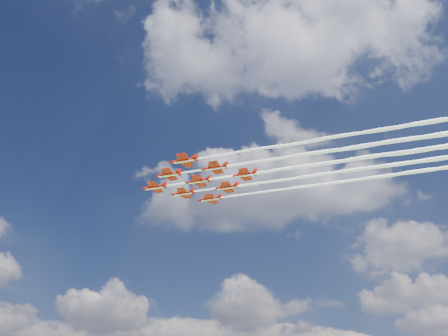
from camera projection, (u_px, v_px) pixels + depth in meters
The scene contains 9 objects.
jet_lead at pixel (299, 167), 157.41m from camera, with size 120.59×9.32×2.73m.
jet_row2_port at pixel (323, 152), 148.90m from camera, with size 120.59×9.32×2.73m.
jet_row2_starb at pixel (326, 174), 161.67m from camera, with size 120.59×9.32×2.73m.
jet_row3_port at pixel (349, 135), 140.39m from camera, with size 120.59×9.32×2.73m.
jet_row3_centre at pixel (351, 160), 153.16m from camera, with size 120.59×9.32×2.73m.
jet_row3_starb at pixel (352, 180), 165.94m from camera, with size 120.59×9.32×2.73m.
jet_row4_port at pixel (378, 144), 144.66m from camera, with size 120.59×9.32×2.73m.
jet_row4_starb at pixel (377, 167), 157.43m from camera, with size 120.59×9.32×2.73m.
jet_tail at pixel (405, 152), 148.92m from camera, with size 120.59×9.32×2.73m.
Camera 1 is at (53.22, -131.98, 7.19)m, focal length 35.00 mm.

